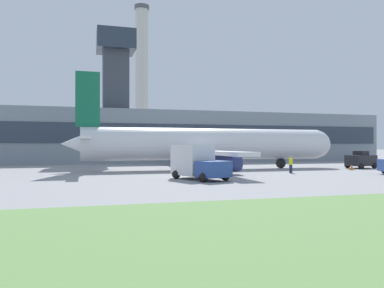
# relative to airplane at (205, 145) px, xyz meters

# --- Properties ---
(ground_plane) EXTENTS (400.00, 400.00, 0.00)m
(ground_plane) POSITION_rel_airplane_xyz_m (-0.85, -5.35, -2.80)
(ground_plane) COLOR gray
(terminal_building) EXTENTS (78.28, 13.90, 21.67)m
(terminal_building) POSITION_rel_airplane_xyz_m (-1.19, 23.09, 1.73)
(terminal_building) COLOR gray
(terminal_building) RESTS_ON ground_plane
(smokestack_left) EXTENTS (3.41, 3.41, 35.44)m
(smokestack_left) POSITION_rel_airplane_xyz_m (-0.34, 46.77, 15.05)
(smokestack_left) COLOR beige
(smokestack_left) RESTS_ON ground_plane
(airplane) EXTENTS (31.60, 27.74, 10.39)m
(airplane) POSITION_rel_airplane_xyz_m (0.00, 0.00, 0.00)
(airplane) COLOR silver
(airplane) RESTS_ON ground_plane
(pushback_tug) EXTENTS (3.50, 2.99, 2.07)m
(pushback_tug) POSITION_rel_airplane_xyz_m (18.56, -2.90, -1.87)
(pushback_tug) COLOR #232328
(pushback_tug) RESTS_ON ground_plane
(baggage_truck) EXTENTS (3.94, 5.61, 2.78)m
(baggage_truck) POSITION_rel_airplane_xyz_m (-4.49, -11.59, -1.46)
(baggage_truck) COLOR #2D4C93
(baggage_truck) RESTS_ON ground_plane
(ground_crew_person) EXTENTS (0.40, 0.40, 1.68)m
(ground_crew_person) POSITION_rel_airplane_xyz_m (6.36, -7.56, -1.94)
(ground_crew_person) COLOR #23283D
(ground_crew_person) RESTS_ON ground_plane
(traffic_cone_near_nose) EXTENTS (0.61, 0.61, 0.60)m
(traffic_cone_near_nose) POSITION_rel_airplane_xyz_m (15.38, -5.21, -2.53)
(traffic_cone_near_nose) COLOR black
(traffic_cone_near_nose) RESTS_ON ground_plane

